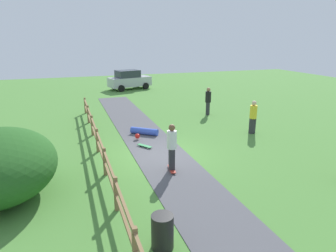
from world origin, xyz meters
TOP-DOWN VIEW (x-y plane):
  - ground_plane at (0.00, 0.00)m, footprint 60.00×60.00m
  - asphalt_path at (0.00, 0.00)m, footprint 2.40×28.00m
  - wooden_fence at (-2.60, 0.00)m, footprint 0.12×18.12m
  - trash_bin at (-1.80, -5.91)m, footprint 0.56×0.56m
  - skater_riding at (-0.09, -1.77)m, footprint 0.43×0.82m
  - skater_fallen at (0.00, 2.97)m, footprint 1.42×1.43m
  - skateboard_loose at (-0.44, 1.12)m, footprint 0.62×0.77m
  - bystander_yellow at (5.69, 1.39)m, footprint 0.46×0.46m
  - bystander_black at (5.22, 5.91)m, footprint 0.53×0.53m
  - parked_car_silver at (2.37, 18.00)m, footprint 4.49×2.77m

SIDE VIEW (x-z plane):
  - ground_plane at x=0.00m, z-range 0.00..0.00m
  - asphalt_path at x=0.00m, z-range 0.00..0.02m
  - skateboard_loose at x=-0.44m, z-range 0.05..0.13m
  - skater_fallen at x=0.00m, z-range 0.02..0.38m
  - trash_bin at x=-1.80m, z-range 0.00..0.90m
  - wooden_fence at x=-2.60m, z-range 0.12..1.22m
  - parked_car_silver at x=2.37m, z-range 0.00..1.92m
  - bystander_yellow at x=5.69m, z-range 0.10..1.91m
  - bystander_black at x=5.22m, z-range 0.10..1.96m
  - skater_riding at x=-0.09m, z-range 0.14..2.03m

